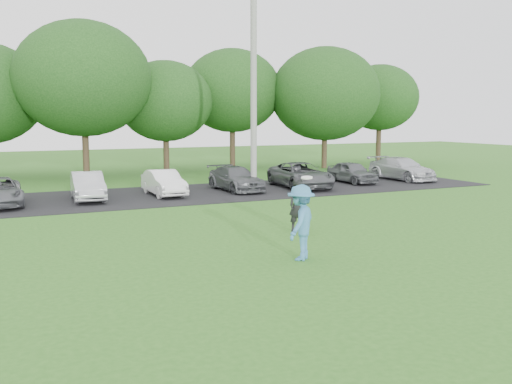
{
  "coord_description": "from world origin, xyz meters",
  "views": [
    {
      "loc": [
        -6.81,
        -11.1,
        3.45
      ],
      "look_at": [
        0.0,
        3.5,
        1.3
      ],
      "focal_mm": 40.0,
      "sensor_mm": 36.0,
      "label": 1
    }
  ],
  "objects": [
    {
      "name": "parking_lot",
      "position": [
        0.0,
        13.0,
        0.01
      ],
      "size": [
        32.0,
        6.5,
        0.03
      ],
      "primitive_type": "cube",
      "color": "black",
      "rests_on": "ground"
    },
    {
      "name": "tree_row",
      "position": [
        1.51,
        22.76,
        4.91
      ],
      "size": [
        42.39,
        9.85,
        8.64
      ],
      "color": "#38281C",
      "rests_on": "ground"
    },
    {
      "name": "camera_bystander",
      "position": [
        1.48,
        3.66,
        0.82
      ],
      "size": [
        0.64,
        0.47,
        1.63
      ],
      "color": "black",
      "rests_on": "ground"
    },
    {
      "name": "ground",
      "position": [
        0.0,
        0.0,
        0.0
      ],
      "size": [
        100.0,
        100.0,
        0.0
      ],
      "primitive_type": "plane",
      "color": "#2D651D",
      "rests_on": "ground"
    },
    {
      "name": "parked_cars",
      "position": [
        0.59,
        12.98,
        0.61
      ],
      "size": [
        28.21,
        4.97,
        1.25
      ],
      "color": "black",
      "rests_on": "parking_lot"
    },
    {
      "name": "frisbee_player",
      "position": [
        -0.14,
        0.65,
        0.91
      ],
      "size": [
        1.33,
        1.3,
        2.06
      ],
      "color": "teal",
      "rests_on": "ground"
    },
    {
      "name": "utility_pole",
      "position": [
        3.96,
        12.23,
        4.99
      ],
      "size": [
        0.28,
        0.28,
        9.98
      ],
      "primitive_type": "cylinder",
      "color": "gray",
      "rests_on": "ground"
    }
  ]
}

